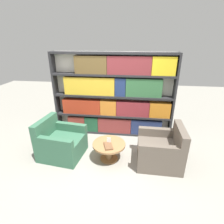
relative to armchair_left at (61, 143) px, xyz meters
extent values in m
plane|color=gray|center=(1.03, -0.09, -0.30)|extent=(14.00, 14.00, 0.00)
cube|color=silver|center=(1.03, 1.28, 0.78)|extent=(3.11, 0.05, 2.17)
cube|color=#262628|center=(-0.50, 1.16, 0.78)|extent=(0.05, 0.30, 2.17)
cube|color=#262628|center=(2.56, 1.16, 0.78)|extent=(0.05, 0.30, 2.17)
cube|color=#262628|center=(1.03, 1.16, -0.28)|extent=(3.01, 0.30, 0.05)
cube|color=#262628|center=(1.03, 1.16, 0.24)|extent=(3.01, 0.30, 0.05)
cube|color=#262628|center=(1.03, 1.16, 0.78)|extent=(3.01, 0.30, 0.05)
cube|color=#262628|center=(1.03, 1.16, 1.33)|extent=(3.01, 0.30, 0.05)
cube|color=#262628|center=(1.03, 1.16, 1.84)|extent=(3.01, 0.30, 0.05)
cube|color=brown|center=(0.02, 1.13, -0.04)|extent=(0.47, 0.20, 0.41)
cube|color=#1F5134|center=(0.44, 1.13, -0.04)|extent=(0.37, 0.20, 0.41)
cube|color=maroon|center=(1.08, 1.13, -0.04)|extent=(0.89, 0.20, 0.41)
cube|color=navy|center=(1.94, 1.13, -0.04)|extent=(0.80, 0.20, 0.41)
cube|color=#AE351C|center=(0.19, 1.13, 0.46)|extent=(1.02, 0.20, 0.40)
cube|color=orange|center=(0.92, 1.13, 0.46)|extent=(0.42, 0.20, 0.40)
cube|color=maroon|center=(1.56, 1.13, 0.46)|extent=(0.85, 0.20, 0.40)
cube|color=orange|center=(2.25, 1.13, 0.46)|extent=(0.52, 0.20, 0.40)
cube|color=gold|center=(0.43, 1.13, 1.03)|extent=(1.30, 0.20, 0.45)
cube|color=navy|center=(1.22, 1.13, 1.03)|extent=(0.27, 0.20, 0.45)
cube|color=#32663C|center=(1.80, 1.13, 1.03)|extent=(0.88, 0.20, 0.45)
cube|color=brown|center=(0.49, 1.13, 1.57)|extent=(0.80, 0.20, 0.43)
cube|color=maroon|center=(1.42, 1.13, 1.57)|extent=(1.04, 0.20, 0.43)
cube|color=gold|center=(2.23, 1.13, 1.57)|extent=(0.54, 0.20, 0.43)
cube|color=#336047|center=(0.04, 0.00, -0.08)|extent=(0.98, 0.92, 0.45)
cube|color=#336047|center=(-0.33, 0.04, 0.35)|extent=(0.24, 0.83, 0.41)
cube|color=#336047|center=(0.06, -0.36, 0.24)|extent=(0.75, 0.21, 0.19)
cube|color=#336047|center=(0.15, 0.33, 0.24)|extent=(0.75, 0.21, 0.19)
cube|color=brown|center=(2.15, 0.00, -0.08)|extent=(0.90, 0.83, 0.45)
cube|color=brown|center=(2.52, -0.01, 0.35)|extent=(0.15, 0.82, 0.41)
cube|color=brown|center=(2.08, 0.34, 0.24)|extent=(0.75, 0.13, 0.19)
cube|color=brown|center=(2.07, -0.35, 0.24)|extent=(0.75, 0.13, 0.19)
cylinder|color=olive|center=(1.09, -0.03, -0.12)|extent=(0.13, 0.13, 0.37)
cylinder|color=olive|center=(1.09, -0.03, -0.29)|extent=(0.39, 0.39, 0.03)
cylinder|color=olive|center=(1.09, -0.03, 0.09)|extent=(0.70, 0.70, 0.04)
cube|color=black|center=(1.09, -0.03, 0.11)|extent=(0.05, 0.06, 0.01)
cube|color=white|center=(1.09, -0.03, 0.17)|extent=(0.08, 0.01, 0.14)
cube|color=brown|center=(1.10, -0.15, 0.12)|extent=(0.24, 0.31, 0.03)
camera|label=1|loc=(1.55, -3.15, 2.16)|focal=28.00mm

